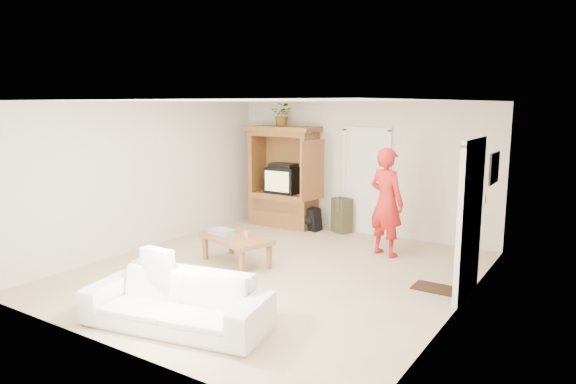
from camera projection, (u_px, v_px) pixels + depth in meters
name	position (u px, v px, depth m)	size (l,w,h in m)	color
floor	(275.00, 272.00, 7.92)	(6.00, 6.00, 0.00)	tan
ceiling	(275.00, 101.00, 7.48)	(6.00, 6.00, 0.00)	white
wall_back	(360.00, 168.00, 10.19)	(5.50, 5.50, 0.00)	silver
wall_front	(109.00, 229.00, 5.22)	(5.50, 5.50, 0.00)	silver
wall_left	(148.00, 175.00, 9.17)	(6.00, 6.00, 0.00)	silver
wall_right	(462.00, 209.00, 6.23)	(6.00, 6.00, 0.00)	silver
armoire	(284.00, 183.00, 10.81)	(1.82, 1.14, 2.10)	olive
door_back	(366.00, 183.00, 10.13)	(0.85, 0.05, 2.04)	white
doorway_right	(470.00, 222.00, 6.79)	(0.05, 0.90, 2.04)	black
framed_picture	(494.00, 168.00, 7.77)	(0.03, 0.60, 0.48)	black
doormat	(435.00, 288.00, 7.19)	(0.60, 0.40, 0.02)	#382316
plant	(282.00, 115.00, 10.56)	(0.43, 0.37, 0.48)	#4C7238
man	(386.00, 202.00, 8.66)	(0.67, 0.44, 1.84)	red
sofa	(177.00, 301.00, 5.91)	(2.16, 0.85, 0.63)	white
coffee_table	(236.00, 240.00, 8.24)	(1.38, 1.02, 0.46)	#976134
towel	(221.00, 231.00, 8.39)	(0.38, 0.28, 0.08)	#E44C72
candle	(246.00, 234.00, 8.18)	(0.08, 0.08, 0.10)	tan
backpack_black	(312.00, 219.00, 10.47)	(0.37, 0.22, 0.46)	black
backpack_olive	(342.00, 215.00, 10.30)	(0.37, 0.27, 0.70)	#47442B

